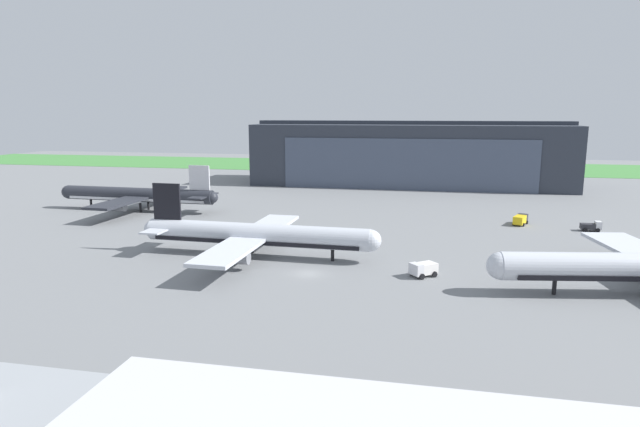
{
  "coord_description": "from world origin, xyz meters",
  "views": [
    {
      "loc": [
        17.61,
        -75.96,
        23.93
      ],
      "look_at": [
        -2.3,
        19.85,
        5.45
      ],
      "focal_mm": 30.25,
      "sensor_mm": 36.0,
      "label": 1
    }
  ],
  "objects_px": {
    "maintenance_hangar": "(409,154)",
    "baggage_tug": "(521,219)",
    "airliner_near_right": "(256,235)",
    "ops_van": "(592,226)",
    "fuel_bowser": "(423,269)",
    "airliner_far_right": "(139,195)"
  },
  "relations": [
    {
      "from": "ops_van",
      "to": "baggage_tug",
      "type": "distance_m",
      "value": 13.75
    },
    {
      "from": "maintenance_hangar",
      "to": "fuel_bowser",
      "type": "relative_size",
      "value": 23.27
    },
    {
      "from": "airliner_far_right",
      "to": "baggage_tug",
      "type": "xyz_separation_m",
      "value": [
        89.18,
        1.73,
        -2.71
      ]
    },
    {
      "from": "airliner_near_right",
      "to": "ops_van",
      "type": "xyz_separation_m",
      "value": [
        60.84,
        32.43,
        -2.59
      ]
    },
    {
      "from": "maintenance_hangar",
      "to": "baggage_tug",
      "type": "xyz_separation_m",
      "value": [
        26.67,
        -62.26,
        -8.91
      ]
    },
    {
      "from": "baggage_tug",
      "to": "fuel_bowser",
      "type": "bearing_deg",
      "value": -115.23
    },
    {
      "from": "ops_van",
      "to": "fuel_bowser",
      "type": "bearing_deg",
      "value": -130.81
    },
    {
      "from": "airliner_near_right",
      "to": "ops_van",
      "type": "height_order",
      "value": "airliner_near_right"
    },
    {
      "from": "ops_van",
      "to": "fuel_bowser",
      "type": "distance_m",
      "value": 50.57
    },
    {
      "from": "ops_van",
      "to": "baggage_tug",
      "type": "relative_size",
      "value": 0.7
    },
    {
      "from": "maintenance_hangar",
      "to": "baggage_tug",
      "type": "distance_m",
      "value": 68.32
    },
    {
      "from": "maintenance_hangar",
      "to": "baggage_tug",
      "type": "relative_size",
      "value": 18.35
    },
    {
      "from": "maintenance_hangar",
      "to": "airliner_far_right",
      "type": "xyz_separation_m",
      "value": [
        -62.51,
        -63.99,
        -6.2
      ]
    },
    {
      "from": "fuel_bowser",
      "to": "ops_van",
      "type": "bearing_deg",
      "value": 49.19
    },
    {
      "from": "airliner_far_right",
      "to": "ops_van",
      "type": "bearing_deg",
      "value": -1.19
    },
    {
      "from": "baggage_tug",
      "to": "ops_van",
      "type": "bearing_deg",
      "value": -16.25
    },
    {
      "from": "maintenance_hangar",
      "to": "fuel_bowser",
      "type": "distance_m",
      "value": 104.98
    },
    {
      "from": "maintenance_hangar",
      "to": "airliner_near_right",
      "type": "relative_size",
      "value": 2.44
    },
    {
      "from": "maintenance_hangar",
      "to": "airliner_far_right",
      "type": "distance_m",
      "value": 89.67
    },
    {
      "from": "airliner_near_right",
      "to": "baggage_tug",
      "type": "bearing_deg",
      "value": 37.29
    },
    {
      "from": "airliner_far_right",
      "to": "baggage_tug",
      "type": "distance_m",
      "value": 89.24
    },
    {
      "from": "maintenance_hangar",
      "to": "ops_van",
      "type": "height_order",
      "value": "maintenance_hangar"
    }
  ]
}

